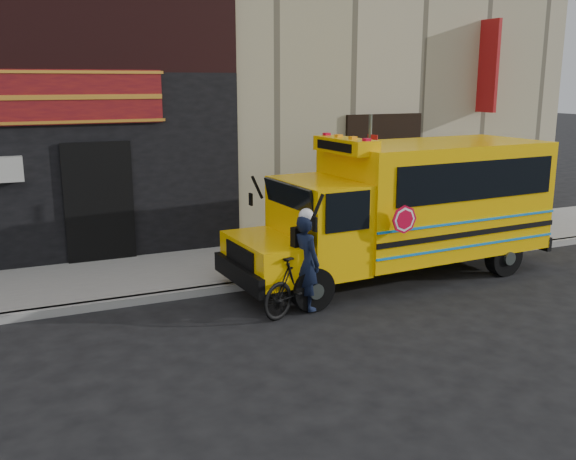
# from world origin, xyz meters

# --- Properties ---
(ground) EXTENTS (120.00, 120.00, 0.00)m
(ground) POSITION_xyz_m (0.00, 0.00, 0.00)
(ground) COLOR black
(ground) RESTS_ON ground
(curb) EXTENTS (40.00, 0.20, 0.15)m
(curb) POSITION_xyz_m (0.00, 2.60, 0.07)
(curb) COLOR gray
(curb) RESTS_ON ground
(sidewalk) EXTENTS (40.00, 3.00, 0.15)m
(sidewalk) POSITION_xyz_m (0.00, 4.10, 0.07)
(sidewalk) COLOR gray
(sidewalk) RESTS_ON ground
(building) EXTENTS (20.00, 10.70, 12.00)m
(building) POSITION_xyz_m (-0.04, 10.45, 6.13)
(building) COLOR tan
(building) RESTS_ON sidewalk
(school_bus) EXTENTS (7.01, 2.65, 2.92)m
(school_bus) POSITION_xyz_m (2.52, 2.09, 1.51)
(school_bus) COLOR black
(school_bus) RESTS_ON ground
(sign_pole) EXTENTS (0.09, 0.29, 3.30)m
(sign_pole) POSITION_xyz_m (2.00, 2.85, 1.81)
(sign_pole) COLOR #3D4440
(sign_pole) RESTS_ON ground
(bicycle) EXTENTS (1.81, 1.16, 1.06)m
(bicycle) POSITION_xyz_m (-0.50, 1.00, 0.53)
(bicycle) COLOR black
(bicycle) RESTS_ON ground
(cyclist) EXTENTS (0.54, 0.70, 1.70)m
(cyclist) POSITION_xyz_m (-0.37, 0.99, 0.85)
(cyclist) COLOR black
(cyclist) RESTS_ON ground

